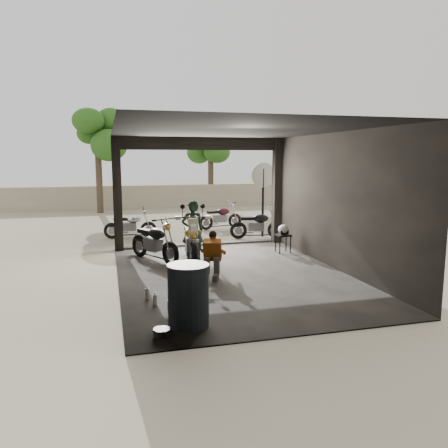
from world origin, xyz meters
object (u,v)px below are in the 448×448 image
left_bike (154,239)px  outside_bike_c (257,223)px  outside_bike_a (130,223)px  mechanic (212,256)px  main_bike (191,238)px  sign_post (263,187)px  stool (283,237)px  oil_drum (188,296)px  rider (193,231)px  outside_bike_b (221,215)px  helmet (283,229)px

left_bike → outside_bike_c: (3.58, 2.31, -0.05)m
outside_bike_a → mechanic: size_ratio=1.49×
main_bike → left_bike: (-0.87, 0.45, -0.06)m
main_bike → sign_post: bearing=51.3°
stool → oil_drum: oil_drum is taller
mechanic → sign_post: bearing=80.5°
main_bike → rider: (0.09, 0.22, 0.14)m
outside_bike_c → oil_drum: 7.71m
outside_bike_a → oil_drum: bearing=-173.3°
outside_bike_b → mechanic: outside_bike_b is taller
outside_bike_a → rider: size_ratio=0.95×
rider → oil_drum: rider is taller
stool → helmet: bearing=68.7°
sign_post → outside_bike_b: bearing=111.6°
outside_bike_a → left_bike: bearing=-169.8°
outside_bike_b → oil_drum: (-2.88, -9.09, -0.01)m
stool → left_bike: bearing=-179.0°
outside_bike_c → outside_bike_a: bearing=82.3°
outside_bike_b → oil_drum: outside_bike_b is taller
oil_drum → sign_post: 8.25m
outside_bike_b → rider: bearing=144.8°
rider → mechanic: (0.08, -1.74, -0.28)m
outside_bike_a → sign_post: size_ratio=0.60×
outside_bike_a → mechanic: (1.45, -5.45, -0.00)m
main_bike → outside_bike_b: (2.06, 5.00, -0.13)m
mechanic → oil_drum: 2.76m
left_bike → rider: rider is taller
sign_post → outside_bike_c: bearing=-137.2°
stool → helmet: 0.21m
outside_bike_c → rider: size_ratio=1.00×
mechanic → sign_post: (2.86, 4.63, 1.17)m
outside_bike_b → oil_drum: size_ratio=1.52×
outside_bike_c → helmet: size_ratio=5.20×
oil_drum → outside_bike_c: bearing=62.8°
outside_bike_a → outside_bike_b: (3.35, 1.07, 0.01)m
outside_bike_c → sign_post: sign_post is taller
stool → oil_drum: (-3.50, -4.60, 0.05)m
main_bike → mechanic: 1.53m
helmet → outside_bike_a: bearing=159.9°
mechanic → stool: size_ratio=1.91×
outside_bike_c → stool: outside_bike_c is taller
main_bike → helmet: main_bike is taller
outside_bike_b → stool: outside_bike_b is taller
outside_bike_b → helmet: (0.63, -4.45, 0.15)m
outside_bike_a → stool: (3.96, -3.42, -0.05)m
main_bike → rider: 0.28m
rider → mechanic: rider is taller
outside_bike_a → stool: bearing=-127.4°
stool → helmet: helmet is taller
left_bike → stool: 3.55m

